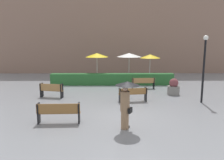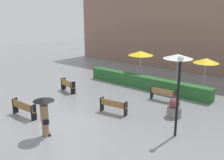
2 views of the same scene
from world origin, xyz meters
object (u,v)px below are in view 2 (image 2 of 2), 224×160
(bench_far_left, at_px, (68,85))
(pedestrian_with_umbrella, at_px, (44,111))
(bench_mid_center, at_px, (113,105))
(bench_back_row, at_px, (163,94))
(patio_umbrella_yellow, at_px, (141,53))
(bench_near_left, at_px, (23,108))
(planter_pot, at_px, (174,109))
(patio_umbrella_white, at_px, (178,56))
(patio_umbrella_yellow_far, at_px, (206,61))
(lamp_post, at_px, (178,88))

(bench_far_left, relative_size, pedestrian_with_umbrella, 0.78)
(bench_mid_center, bearing_deg, bench_far_left, 168.52)
(bench_back_row, xyz_separation_m, patio_umbrella_yellow, (-3.73, 2.95, 1.91))
(bench_near_left, distance_m, planter_pot, 8.51)
(bench_far_left, relative_size, planter_pot, 1.40)
(planter_pot, bearing_deg, patio_umbrella_white, 114.73)
(bench_near_left, bearing_deg, planter_pot, 39.27)
(bench_mid_center, bearing_deg, patio_umbrella_yellow_far, 73.06)
(lamp_post, distance_m, patio_umbrella_yellow_far, 8.29)
(bench_back_row, xyz_separation_m, lamp_post, (2.87, -4.00, 1.90))
(bench_back_row, distance_m, bench_near_left, 8.77)
(pedestrian_with_umbrella, xyz_separation_m, patio_umbrella_yellow_far, (3.12, 12.11, 0.94))
(bench_mid_center, distance_m, planter_pot, 3.47)
(bench_near_left, xyz_separation_m, patio_umbrella_white, (4.00, 11.01, 1.84))
(patio_umbrella_white, relative_size, patio_umbrella_yellow_far, 1.06)
(pedestrian_with_umbrella, relative_size, lamp_post, 0.51)
(lamp_post, relative_size, patio_umbrella_yellow, 1.51)
(bench_back_row, distance_m, bench_far_left, 6.91)
(bench_far_left, relative_size, patio_umbrella_yellow_far, 0.64)
(lamp_post, bearing_deg, bench_far_left, 172.01)
(bench_back_row, distance_m, patio_umbrella_white, 4.20)
(bench_near_left, bearing_deg, bench_back_row, 56.77)
(bench_near_left, xyz_separation_m, bench_far_left, (-1.56, 4.63, -0.02))
(bench_near_left, height_order, bench_far_left, same)
(bench_back_row, height_order, patio_umbrella_white, patio_umbrella_white)
(bench_back_row, bearing_deg, lamp_post, -54.29)
(planter_pot, relative_size, patio_umbrella_yellow_far, 0.46)
(bench_near_left, height_order, patio_umbrella_yellow_far, patio_umbrella_yellow_far)
(bench_mid_center, bearing_deg, pedestrian_with_umbrella, -99.69)
(bench_back_row, bearing_deg, bench_far_left, -156.98)
(bench_mid_center, xyz_separation_m, planter_pot, (2.96, 1.81, -0.02))
(bench_near_left, relative_size, patio_umbrella_yellow_far, 0.78)
(pedestrian_with_umbrella, bearing_deg, bench_mid_center, 80.31)
(planter_pot, height_order, lamp_post, lamp_post)
(planter_pot, bearing_deg, bench_mid_center, -148.64)
(planter_pot, xyz_separation_m, lamp_post, (1.09, -2.05, 1.92))
(patio_umbrella_yellow, bearing_deg, bench_near_left, -95.97)
(bench_back_row, xyz_separation_m, pedestrian_with_umbrella, (-1.90, -7.99, 0.80))
(patio_umbrella_yellow, bearing_deg, planter_pot, -41.59)
(lamp_post, height_order, patio_umbrella_yellow_far, lamp_post)
(bench_back_row, distance_m, lamp_post, 5.28)
(bench_near_left, relative_size, lamp_post, 0.48)
(bench_mid_center, height_order, pedestrian_with_umbrella, pedestrian_with_umbrella)
(bench_back_row, height_order, pedestrian_with_umbrella, pedestrian_with_umbrella)
(patio_umbrella_white, height_order, patio_umbrella_yellow_far, patio_umbrella_white)
(planter_pot, height_order, patio_umbrella_white, patio_umbrella_white)
(bench_far_left, bearing_deg, patio_umbrella_yellow, 65.02)
(bench_near_left, height_order, pedestrian_with_umbrella, pedestrian_with_umbrella)
(bench_near_left, height_order, lamp_post, lamp_post)
(lamp_post, relative_size, patio_umbrella_white, 1.53)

